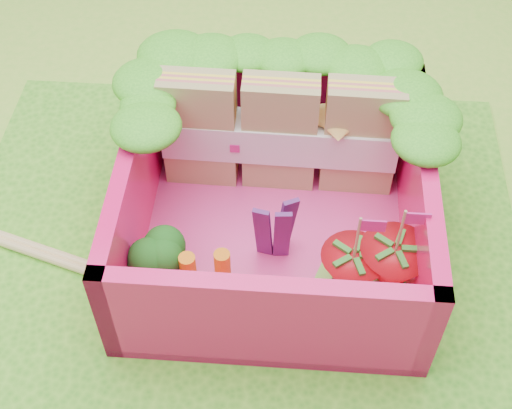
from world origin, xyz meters
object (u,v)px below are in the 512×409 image
object	(u,v)px
bento_box	(275,202)
broccoli	(159,261)
sandwich_stack	(281,134)
strawberry_right	(391,270)
chopsticks	(2,239)
strawberry_left	(351,275)

from	to	relation	value
bento_box	broccoli	bearing A→B (deg)	-145.40
sandwich_stack	strawberry_right	distance (m)	0.81
sandwich_stack	strawberry_right	bearing A→B (deg)	-51.65
broccoli	chopsticks	distance (m)	0.85
broccoli	strawberry_left	xyz separation A→B (m)	(0.80, 0.02, -0.04)
sandwich_stack	chopsticks	distance (m)	1.37
sandwich_stack	broccoli	bearing A→B (deg)	-124.85
broccoli	strawberry_right	distance (m)	0.96
broccoli	sandwich_stack	bearing A→B (deg)	55.15
broccoli	chopsticks	size ratio (longest dim) A/B	0.13
sandwich_stack	broccoli	world-z (taller)	sandwich_stack
strawberry_right	chopsticks	size ratio (longest dim) A/B	0.22
sandwich_stack	chopsticks	size ratio (longest dim) A/B	0.45
strawberry_left	strawberry_right	xyz separation A→B (m)	(0.17, 0.03, 0.01)
sandwich_stack	strawberry_left	size ratio (longest dim) A/B	2.13
bento_box	strawberry_right	bearing A→B (deg)	-28.54
strawberry_left	chopsticks	size ratio (longest dim) A/B	0.21
broccoli	chopsticks	bearing A→B (deg)	164.40
sandwich_stack	strawberry_right	world-z (taller)	sandwich_stack
sandwich_stack	strawberry_left	xyz separation A→B (m)	(0.33, -0.66, -0.15)
strawberry_right	chopsticks	world-z (taller)	strawberry_right
sandwich_stack	chopsticks	world-z (taller)	sandwich_stack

